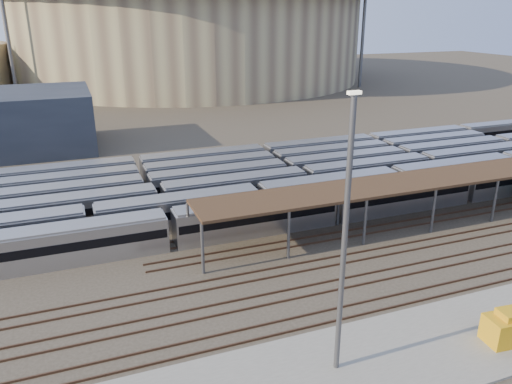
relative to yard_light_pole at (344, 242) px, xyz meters
The scene contains 11 objects.
ground 17.70m from the yard_light_pole, 78.18° to the left, with size 420.00×420.00×0.00m, color #383026.
apron 9.64m from the yard_light_pole, 168.33° to the right, with size 50.00×9.00×0.20m, color gray.
subway_trains 34.31m from the yard_light_pole, 81.99° to the left, with size 131.12×23.90×3.60m.
inspection_shed 31.53m from the yard_light_pole, 36.59° to the left, with size 60.30×6.00×5.30m.
empty_tracks 13.81m from the yard_light_pole, 72.35° to the left, with size 170.00×9.62×0.18m.
stadium 157.28m from the yard_light_pole, 79.71° to the left, with size 124.00×124.00×32.50m.
floodlight_0 127.96m from the yard_light_pole, 102.20° to the left, with size 4.00×1.00×38.40m.
floodlight_2 136.36m from the yard_light_pole, 57.48° to the left, with size 4.00×1.00×38.40m.
floodlight_3 175.09m from the yard_light_pole, 92.28° to the left, with size 4.00×1.00×38.40m.
yard_light_pole is the anchor object (origin of this frame).
yellow_equipment 15.51m from the yard_light_pole, ahead, with size 3.24×2.02×2.02m, color #C79012.
Camera 1 is at (-17.94, -38.49, 22.84)m, focal length 35.00 mm.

